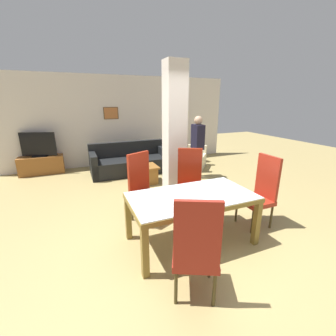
{
  "coord_description": "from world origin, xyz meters",
  "views": [
    {
      "loc": [
        -1.41,
        -2.51,
        1.99
      ],
      "look_at": [
        0.0,
        0.86,
        0.88
      ],
      "focal_mm": 24.0,
      "sensor_mm": 36.0,
      "label": 1
    }
  ],
  "objects": [
    {
      "name": "tv_stand",
      "position": [
        -2.34,
        4.37,
        0.25
      ],
      "size": [
        1.13,
        0.4,
        0.5
      ],
      "color": "brown",
      "rests_on": "ground_plane"
    },
    {
      "name": "standing_person",
      "position": [
        1.49,
        2.46,
        0.92
      ],
      "size": [
        0.25,
        0.4,
        1.61
      ],
      "rotation": [
        0.0,
        0.0,
        1.48
      ],
      "color": "#464D64",
      "rests_on": "ground_plane"
    },
    {
      "name": "dining_chair_far_left",
      "position": [
        -0.43,
        0.9,
        0.6
      ],
      "size": [
        0.61,
        0.61,
        1.16
      ],
      "rotation": [
        0.0,
        0.0,
        -2.69
      ],
      "color": "maroon",
      "rests_on": "ground_plane"
    },
    {
      "name": "dining_chair_head_right",
      "position": [
        1.26,
        0.0,
        0.6
      ],
      "size": [
        0.46,
        0.46,
        1.16
      ],
      "rotation": [
        0.0,
        0.0,
        1.57
      ],
      "color": "maroon",
      "rests_on": "ground_plane"
    },
    {
      "name": "armchair",
      "position": [
        1.74,
        3.36,
        0.29
      ],
      "size": [
        1.22,
        1.22,
        0.82
      ],
      "rotation": [
        0.0,
        0.0,
        4.0
      ],
      "color": "beige",
      "rests_on": "ground_plane"
    },
    {
      "name": "ground_plane",
      "position": [
        0.0,
        0.0,
        0.0
      ],
      "size": [
        18.0,
        18.0,
        0.0
      ],
      "primitive_type": "plane",
      "color": "#9D8953"
    },
    {
      "name": "tv_screen",
      "position": [
        -2.34,
        4.37,
        0.82
      ],
      "size": [
        0.88,
        0.33,
        0.66
      ],
      "rotation": [
        0.0,
        0.0,
        2.82
      ],
      "color": "black",
      "rests_on": "tv_stand"
    },
    {
      "name": "bottle",
      "position": [
        0.07,
        2.54,
        0.53
      ],
      "size": [
        0.08,
        0.08,
        0.26
      ],
      "color": "#B2B7BC",
      "rests_on": "coffee_table"
    },
    {
      "name": "floor_lamp",
      "position": [
        1.87,
        4.02,
        1.38
      ],
      "size": [
        0.29,
        0.29,
        1.65
      ],
      "color": "#B7B7BC",
      "rests_on": "ground_plane"
    },
    {
      "name": "back_wall",
      "position": [
        -0.0,
        4.65,
        1.35
      ],
      "size": [
        7.2,
        0.09,
        2.7
      ],
      "color": "silver",
      "rests_on": "ground_plane"
    },
    {
      "name": "divider_pillar",
      "position": [
        0.44,
        1.56,
        1.35
      ],
      "size": [
        0.4,
        0.34,
        2.7
      ],
      "color": "silver",
      "rests_on": "ground_plane"
    },
    {
      "name": "dining_table",
      "position": [
        0.0,
        0.0,
        0.59
      ],
      "size": [
        1.74,
        0.93,
        0.73
      ],
      "color": "olive",
      "rests_on": "ground_plane"
    },
    {
      "name": "dining_chair_near_left",
      "position": [
        -0.43,
        -0.88,
        0.6
      ],
      "size": [
        0.62,
        0.62,
        1.16
      ],
      "rotation": [
        0.0,
        0.0,
        -0.46
      ],
      "color": "maroon",
      "rests_on": "ground_plane"
    },
    {
      "name": "dining_chair_far_right",
      "position": [
        0.43,
        0.88,
        0.6
      ],
      "size": [
        0.62,
        0.62,
        1.16
      ],
      "rotation": [
        0.0,
        0.0,
        2.68
      ],
      "color": "maroon",
      "rests_on": "ground_plane"
    },
    {
      "name": "sofa",
      "position": [
        -0.03,
        3.58,
        0.28
      ],
      "size": [
        2.15,
        0.93,
        0.83
      ],
      "rotation": [
        0.0,
        0.0,
        3.14
      ],
      "color": "black",
      "rests_on": "ground_plane"
    },
    {
      "name": "coffee_table",
      "position": [
        0.1,
        2.58,
        0.22
      ],
      "size": [
        0.61,
        0.57,
        0.43
      ],
      "color": "brown",
      "rests_on": "ground_plane"
    }
  ]
}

